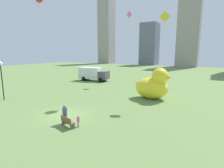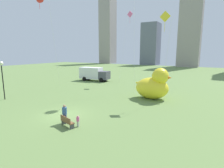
# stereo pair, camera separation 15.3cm
# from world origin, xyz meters

# --- Properties ---
(ground_plane) EXTENTS (140.00, 140.00, 0.00)m
(ground_plane) POSITION_xyz_m (0.00, 0.00, 0.00)
(ground_plane) COLOR olive
(park_bench) EXTENTS (1.54, 0.82, 0.90)m
(park_bench) POSITION_xyz_m (2.29, -1.88, 0.47)
(park_bench) COLOR brown
(park_bench) RESTS_ON ground
(person_adult) EXTENTS (0.40, 0.40, 1.65)m
(person_adult) POSITION_xyz_m (1.58, -1.39, 0.91)
(person_adult) COLOR #38476B
(person_adult) RESTS_ON ground
(person_child) EXTENTS (0.24, 0.24, 0.99)m
(person_child) POSITION_xyz_m (3.07, -1.40, 0.54)
(person_child) COLOR silver
(person_child) RESTS_ON ground
(giant_inflatable_duck) EXTENTS (4.97, 3.19, 4.12)m
(giant_inflatable_duck) POSITION_xyz_m (5.63, 10.54, 1.75)
(giant_inflatable_duck) COLOR yellow
(giant_inflatable_duck) RESTS_ON ground
(lamppost) EXTENTS (0.51, 0.51, 4.94)m
(lamppost) POSITION_xyz_m (-10.95, 0.40, 3.90)
(lamppost) COLOR black
(lamppost) RESTS_ON ground
(box_truck) EXTENTS (6.68, 3.06, 2.85)m
(box_truck) POSITION_xyz_m (-10.07, 18.93, 1.45)
(box_truck) COLOR white
(box_truck) RESTS_ON ground
(city_skyline) EXTENTS (74.73, 16.74, 38.50)m
(city_skyline) POSITION_xyz_m (2.91, 69.69, 16.43)
(city_skyline) COLOR #9E938C
(city_skyline) RESTS_ON ground
(kite_pink) EXTENTS (2.24, 2.87, 13.92)m
(kite_pink) POSITION_xyz_m (-2.83, 20.95, 12.61)
(kite_pink) COLOR silver
(kite_pink) RESTS_ON ground
(kite_yellow) EXTENTS (1.39, 0.79, 10.81)m
(kite_yellow) POSITION_xyz_m (6.91, 9.94, 9.75)
(kite_yellow) COLOR silver
(kite_yellow) RESTS_ON ground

